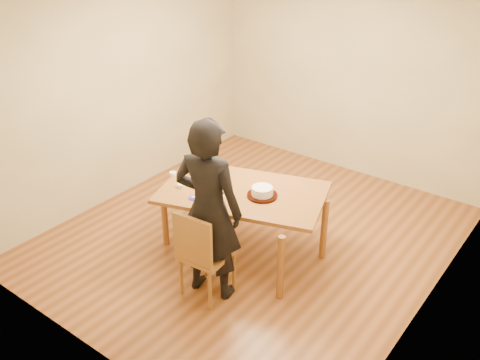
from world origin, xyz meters
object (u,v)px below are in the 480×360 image
Objects in this scene: cake_plate at (262,195)px; dining_chair at (207,254)px; person at (209,211)px; cake at (262,191)px; dining_table at (243,193)px.

dining_chair is at bearing -95.69° from cake_plate.
person reaches higher than cake_plate.
cake reaches higher than dining_chair.
cake is at bearing -12.08° from dining_table.
dining_chair is at bearing -95.69° from cake.
cake is at bearing -108.31° from person.
cake reaches higher than dining_table.
cake_plate is at bearing 79.87° from dining_chair.
dining_table is 0.23m from cake_plate.
dining_table is 5.39× the size of cake_plate.
cake_plate is (0.23, 0.02, 0.03)m from dining_table.
dining_table is at bearing -173.91° from cake_plate.
person is at bearing 85.55° from dining_chair.
dining_chair is 0.88m from cake.
person is at bearing -96.02° from cake_plate.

